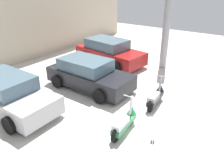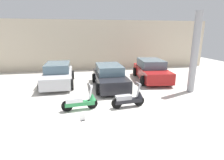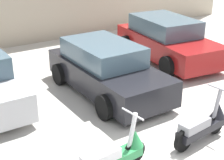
{
  "view_description": "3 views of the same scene",
  "coord_description": "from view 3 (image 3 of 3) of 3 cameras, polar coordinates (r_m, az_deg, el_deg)",
  "views": [
    {
      "loc": [
        -6.04,
        -2.09,
        4.21
      ],
      "look_at": [
        0.21,
        2.4,
        0.69
      ],
      "focal_mm": 35.0,
      "sensor_mm": 36.0,
      "label": 1
    },
    {
      "loc": [
        -1.35,
        -5.86,
        3.0
      ],
      "look_at": [
        0.19,
        2.57,
        0.69
      ],
      "focal_mm": 28.0,
      "sensor_mm": 36.0,
      "label": 2
    },
    {
      "loc": [
        -3.97,
        -3.17,
        3.67
      ],
      "look_at": [
        -0.32,
        2.5,
        0.85
      ],
      "focal_mm": 55.0,
      "sensor_mm": 36.0,
      "label": 3
    }
  ],
  "objects": [
    {
      "name": "car_rear_right",
      "position": [
        11.12,
        9.12,
        6.59
      ],
      "size": [
        2.21,
        4.05,
        1.32
      ],
      "rotation": [
        0.0,
        0.0,
        -1.68
      ],
      "color": "maroon",
      "rests_on": "ground_plane"
    },
    {
      "name": "scooter_front_right",
      "position": [
        6.83,
        14.95,
        -7.1
      ],
      "size": [
        1.45,
        0.52,
        1.01
      ],
      "rotation": [
        0.0,
        0.0,
        0.11
      ],
      "color": "black",
      "rests_on": "ground_plane"
    },
    {
      "name": "car_rear_center",
      "position": [
        8.58,
        -0.95,
        1.79
      ],
      "size": [
        1.81,
        3.71,
        1.26
      ],
      "rotation": [
        0.0,
        0.0,
        -1.57
      ],
      "color": "black",
      "rests_on": "ground_plane"
    },
    {
      "name": "scooter_front_left",
      "position": [
        5.76,
        0.39,
        -12.35
      ],
      "size": [
        1.45,
        0.52,
        1.01
      ],
      "rotation": [
        0.0,
        0.0,
        0.09
      ],
      "color": "black",
      "rests_on": "ground_plane"
    }
  ]
}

